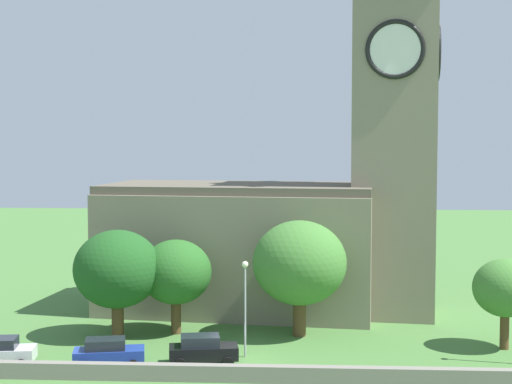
% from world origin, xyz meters
% --- Properties ---
extents(ground_plane, '(200.00, 200.00, 0.00)m').
position_xyz_m(ground_plane, '(0.00, 15.00, 0.00)').
color(ground_plane, '#477538').
extents(church, '(29.70, 14.63, 31.67)m').
position_xyz_m(church, '(3.66, 16.40, 9.00)').
color(church, gray).
rests_on(church, ground).
extents(quay_barrier, '(44.03, 0.70, 1.02)m').
position_xyz_m(quay_barrier, '(0.00, -3.60, 0.51)').
color(quay_barrier, gray).
rests_on(quay_barrier, ground).
extents(car_white, '(4.50, 2.73, 1.84)m').
position_xyz_m(car_white, '(-15.05, -1.10, 0.93)').
color(car_white, silver).
rests_on(car_white, ground).
extents(car_blue, '(4.82, 2.85, 1.87)m').
position_xyz_m(car_blue, '(-7.92, -1.04, 0.95)').
color(car_blue, '#233D9E').
rests_on(car_blue, ground).
extents(car_black, '(4.76, 2.81, 1.92)m').
position_xyz_m(car_black, '(-1.85, -0.06, 0.97)').
color(car_black, black).
rests_on(car_black, ground).
extents(streetlamp_west_mid, '(0.44, 0.44, 6.60)m').
position_xyz_m(streetlamp_west_mid, '(0.85, 1.72, 4.45)').
color(streetlamp_west_mid, '#9EA0A5').
rests_on(streetlamp_west_mid, ground).
extents(tree_churchyard, '(7.09, 7.09, 8.77)m').
position_xyz_m(tree_churchyard, '(4.55, 7.61, 5.55)').
color(tree_churchyard, brown).
rests_on(tree_churchyard, ground).
extents(tree_by_tower, '(5.47, 5.47, 7.23)m').
position_xyz_m(tree_by_tower, '(-4.87, 7.78, 4.73)').
color(tree_by_tower, brown).
rests_on(tree_by_tower, ground).
extents(tree_riverside_west, '(4.56, 4.56, 6.43)m').
position_xyz_m(tree_riverside_west, '(19.05, 4.72, 4.34)').
color(tree_riverside_west, brown).
rests_on(tree_riverside_west, ground).
extents(tree_riverside_east, '(6.51, 6.51, 8.12)m').
position_xyz_m(tree_riverside_east, '(-9.05, 6.37, 5.16)').
color(tree_riverside_east, brown).
rests_on(tree_riverside_east, ground).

